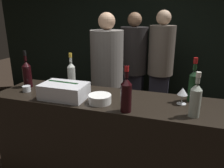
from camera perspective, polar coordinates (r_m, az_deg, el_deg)
wall_back_chalkboard at (r=4.03m, az=10.55°, el=14.02°), size 6.40×0.06×2.80m
bar_counter at (r=2.08m, az=-0.24°, el=-16.13°), size 2.07×0.55×0.96m
ice_bin_with_bottles at (r=1.89m, az=-12.43°, el=-1.59°), size 0.38×0.25×0.13m
bowl_white at (r=1.76m, az=-3.17°, el=-3.83°), size 0.18×0.18×0.07m
wine_glass at (r=1.80m, az=17.96°, el=-2.03°), size 0.08×0.08×0.13m
candle_votive at (r=2.16m, az=-21.42°, el=-1.15°), size 0.07×0.07×0.05m
red_wine_bottle_black_foil at (r=2.27m, az=-21.32°, el=2.65°), size 0.08×0.08×0.36m
rose_wine_bottle at (r=2.12m, az=-10.55°, el=2.54°), size 0.07×0.07×0.34m
white_wine_bottle at (r=1.60m, az=20.98°, el=-3.59°), size 0.08×0.08×0.32m
red_wine_bottle_burgundy at (r=1.88m, az=20.38°, el=0.06°), size 0.07×0.07×0.36m
red_wine_bottle_tall at (r=1.57m, az=3.72°, el=-2.54°), size 0.08×0.08×0.34m
person_in_hoodie at (r=2.83m, az=-1.32°, el=2.92°), size 0.42×0.42×1.67m
person_blond_tee at (r=3.35m, az=12.57°, el=5.32°), size 0.37×0.37×1.70m
person_grey_polo at (r=3.43m, az=5.61°, el=5.52°), size 0.42×0.42×1.67m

